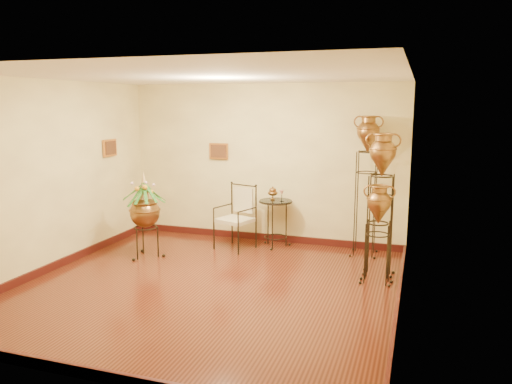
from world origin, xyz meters
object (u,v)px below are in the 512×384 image
(amphora_mid, at_px, (381,205))
(planter_urn, at_px, (145,209))
(side_table, at_px, (275,222))
(amphora_tall, at_px, (366,184))
(armchair, at_px, (235,217))

(amphora_mid, height_order, planter_urn, amphora_mid)
(planter_urn, relative_size, side_table, 1.38)
(planter_urn, bearing_deg, amphora_tall, 20.23)
(amphora_tall, bearing_deg, amphora_mid, -73.24)
(armchair, distance_m, side_table, 0.72)
(side_table, bearing_deg, amphora_mid, -29.57)
(amphora_tall, distance_m, planter_urn, 3.58)
(amphora_tall, relative_size, amphora_mid, 1.10)
(planter_urn, bearing_deg, armchair, 36.37)
(amphora_tall, distance_m, armchair, 2.25)
(armchair, bearing_deg, amphora_tall, 27.31)
(amphora_tall, distance_m, amphora_mid, 1.09)
(amphora_tall, relative_size, planter_urn, 1.62)
(planter_urn, xyz_separation_m, armchair, (1.20, 0.89, -0.25))
(amphora_tall, xyz_separation_m, planter_urn, (-3.34, -1.23, -0.38))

